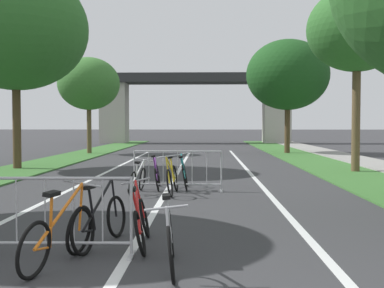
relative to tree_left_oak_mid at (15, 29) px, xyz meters
name	(u,v)px	position (x,y,z in m)	size (l,w,h in m)	color
grass_verge_left	(62,160)	(0.30, 4.81, -5.30)	(2.45, 50.14, 0.05)	#386B2D
grass_verge_right	(309,160)	(12.10, 4.81, -5.30)	(2.45, 50.14, 0.05)	#386B2D
sidewalk_path_right	(357,160)	(14.34, 4.81, -5.29)	(2.02, 50.14, 0.08)	gray
lane_stripe_center	(177,173)	(6.20, -1.19, -5.32)	(0.14, 29.00, 0.01)	silver
lane_stripe_right_lane	(250,173)	(8.77, -1.19, -5.32)	(0.14, 29.00, 0.01)	silver
lane_stripe_left_lane	(105,173)	(3.63, -1.19, -5.32)	(0.14, 29.00, 0.01)	silver
overpass_bridge	(195,96)	(6.20, 25.74, -1.09)	(22.90, 3.19, 6.21)	#2D2D30
tree_left_oak_mid	(15,29)	(0.00, 0.00, 0.00)	(5.45, 5.45, 7.65)	#4C3823
tree_left_cypress_far	(89,84)	(0.45, 9.64, -1.28)	(3.55, 3.55, 5.57)	brown
tree_right_maple_mid	(357,30)	(12.55, -0.84, -0.26)	(3.54, 3.54, 6.60)	brown
tree_right_pine_near	(288,75)	(11.95, 10.28, -0.74)	(4.81, 4.81, 6.64)	#4C3823
crowd_barrier_nearest	(45,217)	(5.12, -12.14, -4.81)	(2.32, 0.50, 1.05)	#ADADB2
crowd_barrier_second	(178,171)	(6.48, -5.87, -4.81)	(2.32, 0.49, 1.05)	#ADADB2
bicycle_black_0	(100,221)	(5.71, -11.56, -4.97)	(0.59, 1.71, 0.94)	black
bicycle_red_1	(141,222)	(6.30, -11.59, -4.98)	(0.53, 1.70, 0.93)	black
bicycle_yellow_2	(172,179)	(6.38, -6.44, -4.95)	(0.46, 1.78, 1.01)	black
bicycle_purple_3	(157,176)	(5.91, -5.45, -4.97)	(0.46, 1.69, 0.93)	black
bicycle_white_4	(138,179)	(5.51, -6.29, -4.98)	(0.48, 1.64, 0.85)	black
bicycle_orange_5	(59,236)	(5.43, -12.59, -4.95)	(0.71, 1.70, 1.01)	black
bicycle_teal_6	(184,174)	(6.64, -5.41, -4.94)	(0.52, 1.64, 0.96)	black
bicycle_silver_8	(170,239)	(6.79, -12.66, -4.96)	(0.48, 1.70, 0.87)	black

